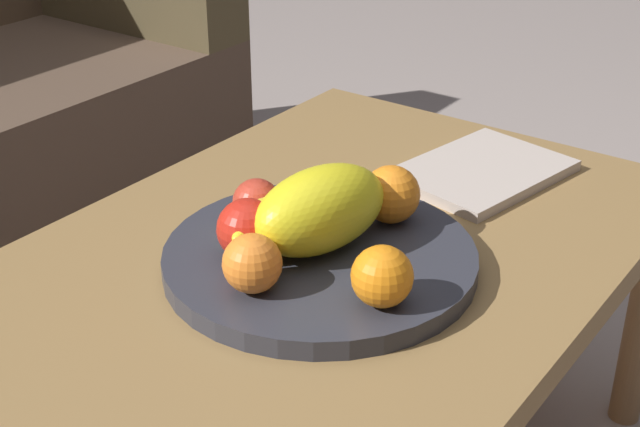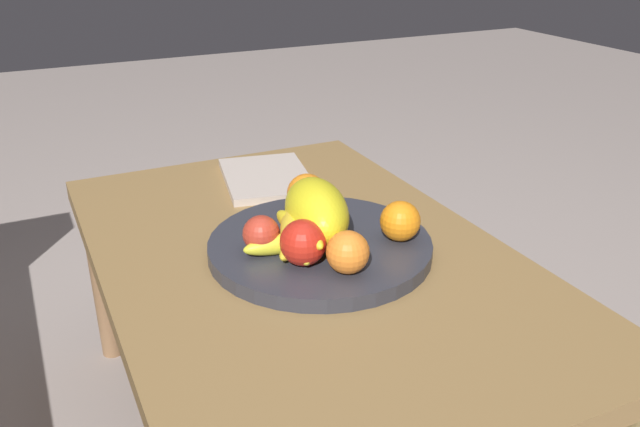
# 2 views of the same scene
# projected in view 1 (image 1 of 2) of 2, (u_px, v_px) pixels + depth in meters

# --- Properties ---
(coffee_table) EXTENTS (1.05, 0.67, 0.44)m
(coffee_table) POSITION_uv_depth(u_px,v_px,m) (313.00, 288.00, 1.17)
(coffee_table) COLOR olive
(coffee_table) RESTS_ON ground_plane
(fruit_bowl) EXTENTS (0.38, 0.38, 0.03)m
(fruit_bowl) POSITION_uv_depth(u_px,v_px,m) (320.00, 259.00, 1.12)
(fruit_bowl) COLOR #30313A
(fruit_bowl) RESTS_ON coffee_table
(melon_large_front) EXTENTS (0.21, 0.14, 0.10)m
(melon_large_front) POSITION_uv_depth(u_px,v_px,m) (320.00, 209.00, 1.10)
(melon_large_front) COLOR yellow
(melon_large_front) RESTS_ON fruit_bowl
(orange_front) EXTENTS (0.07, 0.07, 0.07)m
(orange_front) POSITION_uv_depth(u_px,v_px,m) (252.00, 263.00, 1.02)
(orange_front) COLOR orange
(orange_front) RESTS_ON fruit_bowl
(orange_left) EXTENTS (0.07, 0.07, 0.07)m
(orange_left) POSITION_uv_depth(u_px,v_px,m) (382.00, 276.00, 0.99)
(orange_left) COLOR orange
(orange_left) RESTS_ON fruit_bowl
(orange_right) EXTENTS (0.07, 0.07, 0.07)m
(orange_right) POSITION_uv_depth(u_px,v_px,m) (391.00, 194.00, 1.16)
(orange_right) COLOR orange
(orange_right) RESTS_ON fruit_bowl
(apple_front) EXTENTS (0.06, 0.06, 0.06)m
(apple_front) POSITION_uv_depth(u_px,v_px,m) (257.00, 203.00, 1.16)
(apple_front) COLOR #BC3725
(apple_front) RESTS_ON fruit_bowl
(apple_left) EXTENTS (0.07, 0.07, 0.07)m
(apple_left) POSITION_uv_depth(u_px,v_px,m) (248.00, 229.00, 1.08)
(apple_left) COLOR red
(apple_left) RESTS_ON fruit_bowl
(banana_bunch) EXTENTS (0.18, 0.17, 0.06)m
(banana_bunch) POSITION_uv_depth(u_px,v_px,m) (278.00, 223.00, 1.11)
(banana_bunch) COLOR yellow
(banana_bunch) RESTS_ON fruit_bowl
(magazine) EXTENTS (0.28, 0.22, 0.02)m
(magazine) POSITION_uv_depth(u_px,v_px,m) (482.00, 171.00, 1.35)
(magazine) COLOR beige
(magazine) RESTS_ON coffee_table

